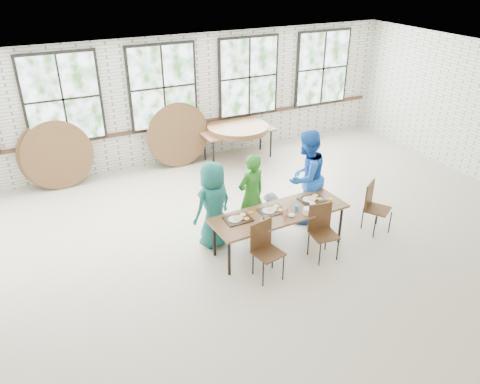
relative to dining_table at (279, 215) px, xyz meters
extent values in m
plane|color=#BCAF96|center=(-0.54, 0.01, -0.69)|extent=(12.00, 12.00, 0.00)
plane|color=white|center=(-0.54, 0.01, 2.31)|extent=(12.00, 12.00, 0.00)
plane|color=silver|center=(-0.54, 4.51, 0.81)|extent=(12.00, 0.00, 12.00)
cube|color=#422819|center=(-0.54, 4.48, 0.21)|extent=(11.80, 0.05, 0.08)
cube|color=black|center=(-2.74, 4.45, 1.19)|extent=(1.62, 0.05, 1.97)
cube|color=white|center=(-2.74, 4.42, 1.19)|extent=(1.50, 0.01, 1.85)
cube|color=black|center=(-0.54, 4.45, 1.19)|extent=(1.62, 0.05, 1.97)
cube|color=white|center=(-0.54, 4.42, 1.19)|extent=(1.50, 0.01, 1.85)
cube|color=black|center=(1.66, 4.45, 1.19)|extent=(1.62, 0.05, 1.97)
cube|color=white|center=(1.66, 4.42, 1.19)|extent=(1.50, 0.01, 1.85)
cube|color=black|center=(3.86, 4.45, 1.19)|extent=(1.62, 0.05, 1.97)
cube|color=white|center=(3.86, 4.42, 1.19)|extent=(1.50, 0.01, 1.85)
cube|color=brown|center=(0.00, 0.00, 0.03)|extent=(2.44, 0.93, 0.04)
cylinder|color=black|center=(-1.08, -0.30, -0.34)|extent=(0.05, 0.05, 0.70)
cylinder|color=black|center=(-1.08, 0.30, -0.34)|extent=(0.05, 0.05, 0.70)
cylinder|color=black|center=(1.08, -0.30, -0.34)|extent=(0.05, 0.05, 0.70)
cylinder|color=black|center=(1.08, 0.30, -0.34)|extent=(0.05, 0.05, 0.70)
cube|color=#482C18|center=(-0.55, -0.62, -0.24)|extent=(0.49, 0.48, 0.03)
cube|color=#482C18|center=(-0.59, -0.44, 0.01)|extent=(0.42, 0.12, 0.50)
cylinder|color=black|center=(-0.73, -0.79, -0.47)|extent=(0.02, 0.02, 0.44)
cylinder|color=black|center=(-0.73, -0.45, -0.47)|extent=(0.02, 0.02, 0.44)
cylinder|color=black|center=(-0.37, -0.79, -0.47)|extent=(0.02, 0.02, 0.44)
cylinder|color=black|center=(-0.37, -0.45, -0.47)|extent=(0.02, 0.02, 0.44)
cube|color=#482C18|center=(0.54, -0.56, -0.24)|extent=(0.46, 0.45, 0.03)
cube|color=#482C18|center=(0.57, -0.37, 0.01)|extent=(0.42, 0.08, 0.50)
cylinder|color=black|center=(0.36, -0.73, -0.47)|extent=(0.02, 0.02, 0.44)
cylinder|color=black|center=(0.36, -0.39, -0.47)|extent=(0.02, 0.02, 0.44)
cylinder|color=black|center=(0.72, -0.73, -0.47)|extent=(0.02, 0.02, 0.44)
cylinder|color=black|center=(0.72, -0.39, -0.47)|extent=(0.02, 0.02, 0.44)
cube|color=#482C18|center=(1.93, -0.28, -0.24)|extent=(0.57, 0.56, 0.03)
cube|color=#482C18|center=(1.82, -0.12, 0.01)|extent=(0.37, 0.25, 0.50)
cylinder|color=black|center=(1.75, -0.45, -0.47)|extent=(0.02, 0.02, 0.44)
cylinder|color=black|center=(1.75, -0.11, -0.47)|extent=(0.02, 0.02, 0.44)
cylinder|color=black|center=(2.11, -0.45, -0.47)|extent=(0.02, 0.02, 0.44)
cylinder|color=black|center=(2.11, -0.11, -0.47)|extent=(0.02, 0.02, 0.44)
imported|color=#1A665C|center=(-0.93, 0.65, 0.09)|extent=(0.88, 0.71, 1.56)
imported|color=#25711E|center=(-0.21, 0.65, 0.10)|extent=(0.64, 0.49, 1.58)
imported|color=#121F3A|center=(0.20, 0.65, -0.31)|extent=(0.55, 0.44, 0.75)
imported|color=blue|center=(0.93, 0.65, 0.23)|extent=(1.08, 0.97, 1.83)
cube|color=brown|center=(1.10, 3.92, 0.03)|extent=(1.82, 0.79, 0.04)
cylinder|color=black|center=(0.32, 3.64, -0.34)|extent=(0.04, 0.04, 0.70)
cylinder|color=black|center=(0.32, 4.19, -0.34)|extent=(0.04, 0.04, 0.70)
cylinder|color=black|center=(1.88, 3.64, -0.34)|extent=(0.04, 0.04, 0.70)
cylinder|color=black|center=(1.88, 4.19, -0.34)|extent=(0.04, 0.04, 0.70)
cube|color=black|center=(-0.74, 0.08, 0.06)|extent=(0.44, 0.33, 0.02)
cube|color=black|center=(-0.10, 0.08, 0.06)|extent=(0.44, 0.33, 0.02)
cube|color=black|center=(0.73, 0.12, 0.06)|extent=(0.44, 0.33, 0.02)
cylinder|color=black|center=(-0.37, -0.19, 0.10)|extent=(0.09, 0.09, 0.09)
cube|color=red|center=(0.03, -0.15, 0.11)|extent=(0.06, 0.07, 0.11)
cylinder|color=#1871B9|center=(0.28, -0.09, 0.10)|extent=(0.07, 0.07, 0.10)
cylinder|color=orange|center=(0.93, -0.15, 0.11)|extent=(0.07, 0.07, 0.11)
cylinder|color=white|center=(0.40, -0.26, 0.10)|extent=(0.17, 0.17, 0.10)
ellipsoid|color=white|center=(-0.59, -0.25, 0.08)|extent=(0.11, 0.11, 0.05)
ellipsoid|color=white|center=(0.10, -0.21, 0.08)|extent=(0.11, 0.11, 0.05)
ellipsoid|color=white|center=(0.64, -0.04, 0.08)|extent=(0.11, 0.11, 0.05)
cylinder|color=brown|center=(1.10, 3.92, 0.07)|extent=(1.50, 1.50, 0.04)
cylinder|color=brown|center=(1.10, 3.92, 0.12)|extent=(1.50, 1.50, 0.04)
cylinder|color=brown|center=(1.10, 3.92, 0.16)|extent=(1.50, 1.50, 0.04)
cylinder|color=brown|center=(-3.14, 4.31, 0.05)|extent=(1.50, 0.38, 1.47)
cylinder|color=brown|center=(-3.07, 4.21, 0.05)|extent=(1.50, 0.33, 1.48)
cylinder|color=brown|center=(-0.28, 4.31, 0.05)|extent=(1.50, 0.18, 1.50)
cylinder|color=brown|center=(-0.34, 4.21, 0.05)|extent=(1.50, 0.32, 1.48)
camera|label=1|loc=(-3.59, -5.86, 3.99)|focal=35.00mm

